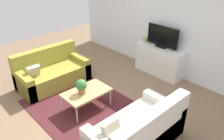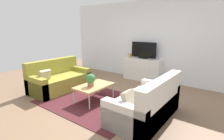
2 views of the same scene
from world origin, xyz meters
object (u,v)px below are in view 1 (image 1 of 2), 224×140
object	(u,v)px
potted_plant	(81,86)
mantel_clock	(145,40)
couch_right_side	(140,133)
tv_console	(159,61)
coffee_table	(87,93)
couch_left_side	(52,73)
flat_screen_tv	(162,37)

from	to	relation	value
potted_plant	mantel_clock	size ratio (longest dim) A/B	2.39
couch_right_side	tv_console	xyz separation A→B (m)	(-1.37, 2.37, 0.09)
couch_right_side	coffee_table	world-z (taller)	couch_right_side
coffee_table	mantel_clock	size ratio (longest dim) A/B	7.31
couch_left_side	tv_console	world-z (taller)	couch_left_side
couch_left_side	potted_plant	size ratio (longest dim) A/B	5.40
couch_right_side	coffee_table	bearing A→B (deg)	179.59
tv_console	mantel_clock	size ratio (longest dim) A/B	10.08
potted_plant	flat_screen_tv	bearing A→B (deg)	87.74
tv_console	potted_plant	bearing A→B (deg)	-92.28
potted_plant	mantel_clock	distance (m)	2.52
couch_left_side	couch_right_side	distance (m)	2.88
couch_right_side	flat_screen_tv	size ratio (longest dim) A/B	1.87
couch_left_side	couch_right_side	xyz separation A→B (m)	(2.88, 0.00, 0.00)
potted_plant	tv_console	size ratio (longest dim) A/B	0.24
tv_console	mantel_clock	world-z (taller)	mantel_clock
coffee_table	tv_console	world-z (taller)	tv_console
couch_right_side	potted_plant	world-z (taller)	couch_right_side
tv_console	flat_screen_tv	distance (m)	0.66
couch_left_side	mantel_clock	distance (m)	2.62
couch_left_side	flat_screen_tv	distance (m)	2.93
coffee_table	couch_left_side	bearing A→B (deg)	-179.58
tv_console	mantel_clock	bearing A→B (deg)	180.00
coffee_table	mantel_clock	world-z (taller)	mantel_clock
couch_left_side	couch_right_side	size ratio (longest dim) A/B	1.00
potted_plant	tv_console	distance (m)	2.48
couch_right_side	potted_plant	size ratio (longest dim) A/B	5.40
mantel_clock	couch_left_side	bearing A→B (deg)	-112.32
coffee_table	mantel_clock	bearing A→B (deg)	100.71
couch_right_side	tv_console	size ratio (longest dim) A/B	1.28
couch_left_side	flat_screen_tv	world-z (taller)	flat_screen_tv
couch_left_side	tv_console	bearing A→B (deg)	57.55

